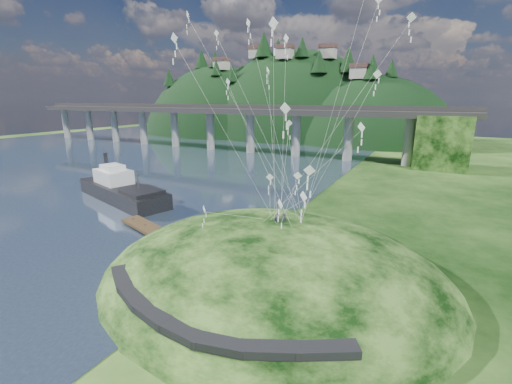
% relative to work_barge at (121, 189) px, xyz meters
% --- Properties ---
extents(ground, '(320.00, 320.00, 0.00)m').
position_rel_work_barge_xyz_m(ground, '(26.07, -13.21, -1.91)').
color(ground, black).
rests_on(ground, ground).
extents(water, '(240.00, 240.00, 0.00)m').
position_rel_work_barge_xyz_m(water, '(-45.93, 16.79, -1.90)').
color(water, '#32435B').
rests_on(water, ground).
extents(grass_hill, '(36.00, 32.00, 13.00)m').
position_rel_work_barge_xyz_m(grass_hill, '(34.07, -11.21, -3.41)').
color(grass_hill, black).
rests_on(grass_hill, ground).
extents(footpath, '(22.29, 5.84, 0.83)m').
position_rel_work_barge_xyz_m(footpath, '(33.53, -22.96, 0.18)').
color(footpath, black).
rests_on(footpath, ground).
extents(bridge, '(160.00, 11.00, 15.00)m').
position_rel_work_barge_xyz_m(bridge, '(-0.39, 56.85, 7.80)').
color(bridge, '#2D2B2B').
rests_on(bridge, ground).
extents(far_ridge, '(153.00, 70.00, 94.50)m').
position_rel_work_barge_xyz_m(far_ridge, '(-17.51, 108.96, -9.34)').
color(far_ridge, black).
rests_on(far_ridge, ground).
extents(work_barge, '(22.52, 11.67, 7.60)m').
position_rel_work_barge_xyz_m(work_barge, '(0.00, 0.00, 0.00)').
color(work_barge, black).
rests_on(work_barge, ground).
extents(wooden_dock, '(15.59, 6.91, 1.11)m').
position_rel_work_barge_xyz_m(wooden_dock, '(17.13, -9.47, -1.42)').
color(wooden_dock, '#3D2B19').
rests_on(wooden_dock, ground).
extents(kite_flyers, '(1.28, 1.14, 1.69)m').
position_rel_work_barge_xyz_m(kite_flyers, '(33.90, -9.34, 3.87)').
color(kite_flyers, '#262A32').
rests_on(kite_flyers, ground).
extents(kite_swarm, '(21.26, 16.46, 20.98)m').
position_rel_work_barge_xyz_m(kite_swarm, '(34.73, -10.12, 15.42)').
color(kite_swarm, silver).
rests_on(kite_swarm, ground).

